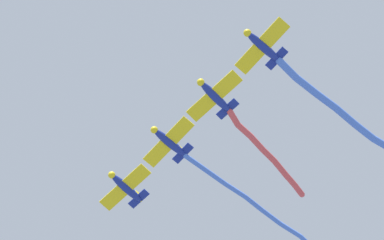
{
  "coord_description": "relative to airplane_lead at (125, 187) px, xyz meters",
  "views": [
    {
      "loc": [
        29.49,
        -7.31,
        5.42
      ],
      "look_at": [
        4.02,
        5.54,
        80.44
      ],
      "focal_mm": 62.12,
      "sensor_mm": 36.0,
      "label": 1
    }
  ],
  "objects": [
    {
      "name": "airplane_lead",
      "position": [
        0.0,
        0.0,
        0.0
      ],
      "size": [
        7.78,
        5.98,
        1.93
      ],
      "rotation": [
        0.0,
        0.0,
        5.05
      ],
      "color": "navy"
    },
    {
      "name": "smoke_trail_left_wing",
      "position": [
        4.09,
        17.7,
        1.7
      ],
      "size": [
        6.95,
        26.33,
        3.3
      ],
      "color": "#4C75DB"
    },
    {
      "name": "airplane_right_wing",
      "position": [
        15.78,
        4.41,
        0.0
      ],
      "size": [
        7.77,
        5.98,
        1.93
      ],
      "rotation": [
        0.0,
        0.0,
        5.05
      ],
      "color": "navy"
    },
    {
      "name": "airplane_slot",
      "position": [
        23.65,
        6.61,
        0.3
      ],
      "size": [
        7.82,
        5.96,
        1.93
      ],
      "rotation": [
        0.0,
        0.0,
        4.96
      ],
      "color": "navy"
    },
    {
      "name": "airplane_left_wing",
      "position": [
        7.88,
        2.2,
        0.3
      ],
      "size": [
        7.82,
        5.97,
        1.93
      ],
      "rotation": [
        0.0,
        0.0,
        4.98
      ],
      "color": "navy"
    },
    {
      "name": "smoke_trail_slot",
      "position": [
        20.08,
        23.29,
        1.35
      ],
      "size": [
        5.69,
        29.13,
        2.89
      ],
      "color": "#4C75DB"
    },
    {
      "name": "smoke_trail_right_wing",
      "position": [
        11.5,
        14.16,
        1.25
      ],
      "size": [
        7.54,
        15.06,
        3.45
      ],
      "color": "#DB4C4C"
    }
  ]
}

